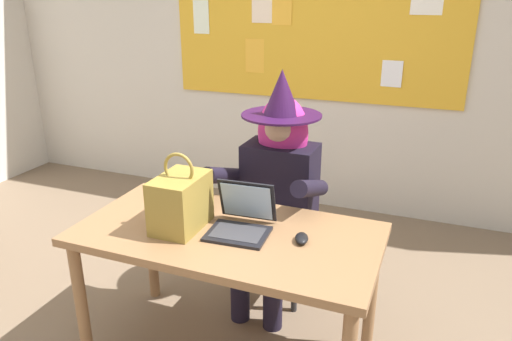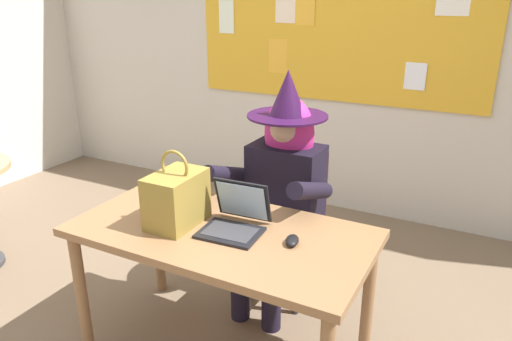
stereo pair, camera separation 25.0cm
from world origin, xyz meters
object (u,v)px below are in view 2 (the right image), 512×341
(chair_at_desk, at_px, (289,215))
(handbag, at_px, (176,198))
(desk_main, at_px, (222,245))
(laptop, at_px, (235,220))
(person_costumed, at_px, (282,179))
(computer_mouse, at_px, (292,240))

(chair_at_desk, bearing_deg, handbag, -16.74)
(desk_main, relative_size, laptop, 4.76)
(desk_main, distance_m, chair_at_desk, 0.75)
(person_costumed, distance_m, computer_mouse, 0.67)
(computer_mouse, bearing_deg, handbag, 170.87)
(computer_mouse, bearing_deg, person_costumed, 102.83)
(handbag, bearing_deg, laptop, 14.66)
(person_costumed, bearing_deg, computer_mouse, 29.65)
(desk_main, bearing_deg, laptop, 25.36)
(handbag, bearing_deg, person_costumed, 68.45)
(desk_main, height_order, computer_mouse, computer_mouse)
(computer_mouse, distance_m, handbag, 0.59)
(laptop, height_order, handbag, handbag)
(chair_at_desk, height_order, computer_mouse, chair_at_desk)
(chair_at_desk, height_order, laptop, laptop)
(chair_at_desk, relative_size, laptop, 2.95)
(desk_main, bearing_deg, chair_at_desk, 86.67)
(laptop, relative_size, computer_mouse, 2.91)
(desk_main, distance_m, person_costumed, 0.63)
(chair_at_desk, xyz_separation_m, laptop, (0.02, -0.70, 0.28))
(computer_mouse, xyz_separation_m, handbag, (-0.58, -0.07, 0.12))
(desk_main, height_order, person_costumed, person_costumed)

